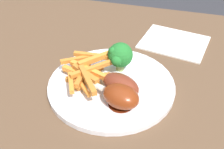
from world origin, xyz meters
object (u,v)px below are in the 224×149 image
object	(u,v)px
dining_table	(126,121)
broccoli_floret_front	(120,55)
carrot_fries_pile	(86,72)
chicken_drumstick_far	(119,84)
dinner_plate	(112,84)
chicken_drumstick_near	(119,96)

from	to	relation	value
dining_table	broccoli_floret_front	bearing A→B (deg)	121.27
carrot_fries_pile	broccoli_floret_front	bearing A→B (deg)	42.80
carrot_fries_pile	chicken_drumstick_far	world-z (taller)	chicken_drumstick_far
dinner_plate	chicken_drumstick_far	xyz separation A→B (m)	(0.02, -0.03, 0.03)
carrot_fries_pile	chicken_drumstick_near	world-z (taller)	chicken_drumstick_near
dining_table	chicken_drumstick_far	xyz separation A→B (m)	(-0.01, -0.02, 0.13)
dining_table	broccoli_floret_front	world-z (taller)	broccoli_floret_front
dinner_plate	broccoli_floret_front	bearing A→B (deg)	84.56
chicken_drumstick_near	carrot_fries_pile	bearing A→B (deg)	148.51
dinner_plate	dining_table	bearing A→B (deg)	-7.80
dinner_plate	chicken_drumstick_far	size ratio (longest dim) A/B	2.09
broccoli_floret_front	carrot_fries_pile	distance (m)	0.08
chicken_drumstick_far	broccoli_floret_front	bearing A→B (deg)	103.71
broccoli_floret_front	chicken_drumstick_far	bearing A→B (deg)	-76.29
broccoli_floret_front	carrot_fries_pile	world-z (taller)	broccoli_floret_front
broccoli_floret_front	chicken_drumstick_near	world-z (taller)	broccoli_floret_front
broccoli_floret_front	carrot_fries_pile	size ratio (longest dim) A/B	0.46
dining_table	dinner_plate	xyz separation A→B (m)	(-0.04, 0.00, 0.10)
dining_table	broccoli_floret_front	distance (m)	0.16
dinner_plate	chicken_drumstick_far	distance (m)	0.05
broccoli_floret_front	dining_table	bearing A→B (deg)	-58.73
dining_table	carrot_fries_pile	distance (m)	0.16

